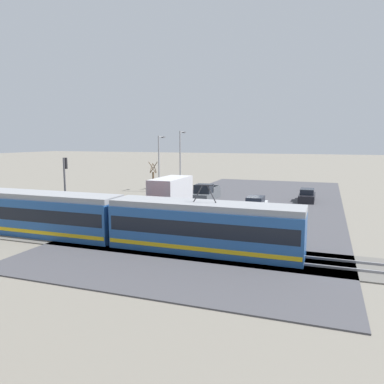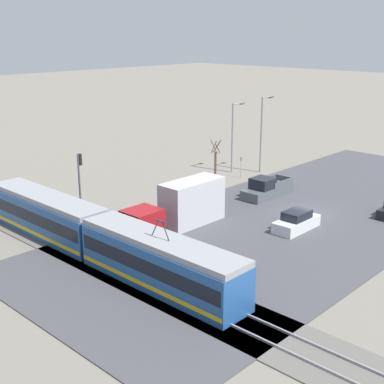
{
  "view_description": "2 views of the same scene",
  "coord_description": "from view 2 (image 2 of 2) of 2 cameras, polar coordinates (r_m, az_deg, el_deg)",
  "views": [
    {
      "loc": [
        -8.12,
        40.43,
        7.19
      ],
      "look_at": [
        3.31,
        8.82,
        2.51
      ],
      "focal_mm": 35.0,
      "sensor_mm": 36.0,
      "label": 1
    },
    {
      "loc": [
        -23.12,
        38.79,
        15.35
      ],
      "look_at": [
        4.09,
        10.07,
        3.36
      ],
      "focal_mm": 50.0,
      "sensor_mm": 36.0,
      "label": 2
    }
  ],
  "objects": [
    {
      "name": "street_tree",
      "position": [
        56.4,
        2.52,
        3.19
      ],
      "size": [
        1.06,
        0.88,
        4.46
      ],
      "color": "brown",
      "rests_on": "ground"
    },
    {
      "name": "ground_plane",
      "position": [
        47.69,
        11.99,
        -2.29
      ],
      "size": [
        320.0,
        320.0,
        0.0
      ],
      "primitive_type": "plane",
      "color": "slate"
    },
    {
      "name": "street_lamp_near_crossing",
      "position": [
        59.98,
        7.53,
        6.65
      ],
      "size": [
        0.36,
        1.95,
        8.45
      ],
      "color": "gray",
      "rests_on": "ground"
    },
    {
      "name": "road_surface",
      "position": [
        47.68,
        11.99,
        -2.25
      ],
      "size": [
        19.92,
        51.96,
        0.08
      ],
      "color": "#424247",
      "rests_on": "ground"
    },
    {
      "name": "box_truck",
      "position": [
        42.88,
        -1.21,
        -1.63
      ],
      "size": [
        2.34,
        9.58,
        3.62
      ],
      "color": "maroon",
      "rests_on": "ground"
    },
    {
      "name": "sedan_car_1",
      "position": [
        43.43,
        11.07,
        -3.14
      ],
      "size": [
        1.81,
        4.38,
        1.58
      ],
      "rotation": [
        0.0,
        0.0,
        3.14
      ],
      "color": "silver",
      "rests_on": "ground"
    },
    {
      "name": "street_lamp_mid_block",
      "position": [
        59.66,
        4.47,
        6.34
      ],
      "size": [
        0.36,
        1.95,
        7.76
      ],
      "color": "gray",
      "rests_on": "ground"
    },
    {
      "name": "traffic_light_pole",
      "position": [
        45.01,
        -11.87,
        1.45
      ],
      "size": [
        0.28,
        0.47,
        5.7
      ],
      "color": "#47474C",
      "rests_on": "ground"
    },
    {
      "name": "no_parking_sign",
      "position": [
        57.95,
        5.24,
        2.89
      ],
      "size": [
        0.32,
        0.08,
        2.34
      ],
      "color": "gray",
      "rests_on": "ground"
    },
    {
      "name": "rail_bed",
      "position": [
        34.56,
        -4.35,
        -9.47
      ],
      "size": [
        63.97,
        4.4,
        0.22
      ],
      "color": "#5B5954",
      "rests_on": "ground"
    },
    {
      "name": "light_rail_tram",
      "position": [
        37.83,
        -10.01,
        -4.68
      ],
      "size": [
        25.23,
        2.83,
        4.32
      ],
      "color": "#235193",
      "rests_on": "ground"
    },
    {
      "name": "pickup_truck",
      "position": [
        51.59,
        7.97,
        0.33
      ],
      "size": [
        2.09,
        5.83,
        1.95
      ],
      "color": "#4C5156",
      "rests_on": "ground"
    }
  ]
}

